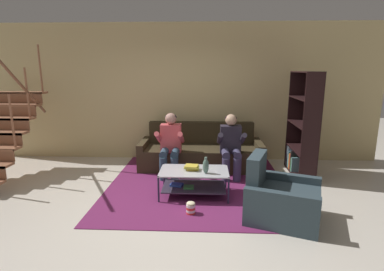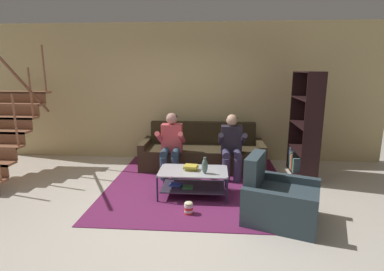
{
  "view_description": "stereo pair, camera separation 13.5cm",
  "coord_description": "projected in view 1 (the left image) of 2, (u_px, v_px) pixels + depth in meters",
  "views": [
    {
      "loc": [
        0.51,
        -4.03,
        1.95
      ],
      "look_at": [
        0.29,
        0.82,
        0.87
      ],
      "focal_mm": 28.0,
      "sensor_mm": 36.0,
      "label": 1
    },
    {
      "loc": [
        0.64,
        -4.02,
        1.95
      ],
      "look_at": [
        0.29,
        0.82,
        0.87
      ],
      "focal_mm": 28.0,
      "sensor_mm": 36.0,
      "label": 2
    }
  ],
  "objects": [
    {
      "name": "armchair",
      "position": [
        280.0,
        199.0,
        3.95
      ],
      "size": [
        1.12,
        1.08,
        0.86
      ],
      "color": "#2F3F47",
      "rests_on": "ground"
    },
    {
      "name": "vase",
      "position": [
        206.0,
        166.0,
        4.49
      ],
      "size": [
        0.09,
        0.09,
        0.25
      ],
      "color": "#506D60",
      "rests_on": "coffee_table"
    },
    {
      "name": "popcorn_tub",
      "position": [
        191.0,
        208.0,
        4.1
      ],
      "size": [
        0.12,
        0.12,
        0.18
      ],
      "color": "red",
      "rests_on": "ground"
    },
    {
      "name": "person_seated_left",
      "position": [
        170.0,
        142.0,
        5.5
      ],
      "size": [
        0.5,
        0.58,
        1.16
      ],
      "color": "#2D4458",
      "rests_on": "ground"
    },
    {
      "name": "book_stack",
      "position": [
        192.0,
        167.0,
        4.66
      ],
      "size": [
        0.24,
        0.2,
        0.08
      ],
      "color": "gold",
      "rests_on": "coffee_table"
    },
    {
      "name": "back_partition",
      "position": [
        182.0,
        93.0,
        6.46
      ],
      "size": [
        8.4,
        0.12,
        2.9
      ],
      "primitive_type": "cube",
      "color": "#D0B97F",
      "rests_on": "ground"
    },
    {
      "name": "coffee_table",
      "position": [
        193.0,
        179.0,
        4.67
      ],
      "size": [
        1.06,
        0.61,
        0.41
      ],
      "color": "#B9BAC2",
      "rests_on": "ground"
    },
    {
      "name": "bookshelf",
      "position": [
        303.0,
        134.0,
        5.6
      ],
      "size": [
        0.33,
        1.07,
        1.91
      ],
      "color": "black",
      "rests_on": "ground"
    },
    {
      "name": "area_rug",
      "position": [
        198.0,
        181.0,
        5.3
      ],
      "size": [
        3.0,
        3.37,
        0.01
      ],
      "color": "#6A214F",
      "rests_on": "ground"
    },
    {
      "name": "couch",
      "position": [
        201.0,
        153.0,
        6.05
      ],
      "size": [
        2.42,
        0.86,
        0.88
      ],
      "color": "#362C1B",
      "rests_on": "ground"
    },
    {
      "name": "ground",
      "position": [
        170.0,
        206.0,
        4.37
      ],
      "size": [
        16.8,
        16.8,
        0.0
      ],
      "primitive_type": "plane",
      "color": "beige"
    },
    {
      "name": "person_seated_right",
      "position": [
        231.0,
        143.0,
        5.45
      ],
      "size": [
        0.5,
        0.58,
        1.15
      ],
      "color": "#3D3958",
      "rests_on": "ground"
    }
  ]
}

